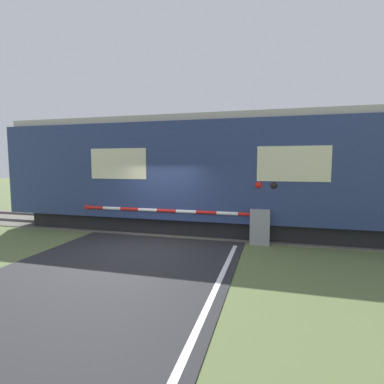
% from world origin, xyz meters
% --- Properties ---
extents(ground_plane, '(80.00, 80.00, 0.00)m').
position_xyz_m(ground_plane, '(0.00, 0.00, 0.00)').
color(ground_plane, '#5B6B3D').
extents(track_bed, '(36.00, 3.20, 0.13)m').
position_xyz_m(track_bed, '(0.00, 3.07, 0.02)').
color(track_bed, '#666056').
rests_on(track_bed, ground_plane).
extents(train, '(21.12, 3.16, 4.16)m').
position_xyz_m(train, '(4.12, 3.07, 2.13)').
color(train, black).
rests_on(train, ground_plane).
extents(crossing_barrier, '(6.59, 0.44, 1.11)m').
position_xyz_m(crossing_barrier, '(2.55, 1.49, 0.63)').
color(crossing_barrier, gray).
rests_on(crossing_barrier, ground_plane).
extents(signal_post, '(0.76, 0.26, 3.18)m').
position_xyz_m(signal_post, '(3.35, 1.60, 1.80)').
color(signal_post, gray).
rests_on(signal_post, ground_plane).
extents(roadside_fence, '(4.16, 0.06, 1.10)m').
position_xyz_m(roadside_fence, '(4.88, 1.86, 0.55)').
color(roadside_fence, '#726047').
rests_on(roadside_fence, ground_plane).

